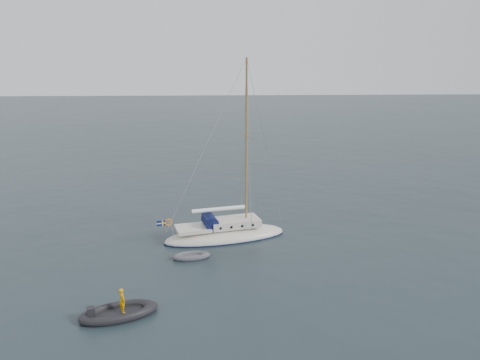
{
  "coord_description": "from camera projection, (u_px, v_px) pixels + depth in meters",
  "views": [
    {
      "loc": [
        -2.92,
        -30.56,
        12.49
      ],
      "look_at": [
        -1.18,
        0.0,
        4.72
      ],
      "focal_mm": 35.0,
      "sensor_mm": 36.0,
      "label": 1
    }
  ],
  "objects": [
    {
      "name": "rib",
      "position": [
        118.0,
        312.0,
        23.56
      ],
      "size": [
        3.97,
        1.8,
        1.51
      ],
      "rotation": [
        0.0,
        0.0,
        0.34
      ],
      "color": "black",
      "rests_on": "ground"
    },
    {
      "name": "dinghy",
      "position": [
        191.0,
        256.0,
        30.52
      ],
      "size": [
        2.46,
        1.11,
        0.35
      ],
      "rotation": [
        0.0,
        0.0,
        0.16
      ],
      "color": "#515055",
      "rests_on": "ground"
    },
    {
      "name": "ground",
      "position": [
        257.0,
        245.0,
        32.8
      ],
      "size": [
        300.0,
        300.0,
        0.0
      ],
      "primitive_type": "plane",
      "color": "black",
      "rests_on": "ground"
    },
    {
      "name": "sailboat",
      "position": [
        225.0,
        225.0,
        33.77
      ],
      "size": [
        9.38,
        2.81,
        13.36
      ],
      "rotation": [
        0.0,
        0.0,
        0.24
      ],
      "color": "beige",
      "rests_on": "ground"
    }
  ]
}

